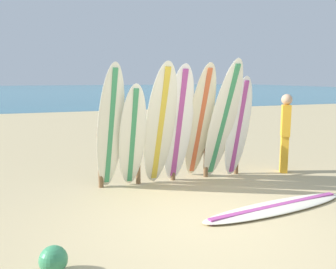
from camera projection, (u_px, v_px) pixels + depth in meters
ground_plane at (211, 226)px, 4.97m from camera, size 120.00×120.00×0.00m
ocean_water at (53, 90)px, 58.90m from camera, size 120.00×80.00×0.01m
surfboard_rack at (173, 146)px, 7.11m from camera, size 2.98×0.09×1.13m
surfboard_leaning_far_left at (110, 128)px, 6.29m from camera, size 0.56×0.88×2.30m
surfboard_leaning_left at (132, 137)px, 6.42m from camera, size 0.51×0.85×1.95m
surfboard_leaning_center_left at (160, 126)px, 6.54m from camera, size 0.62×0.90×2.33m
surfboard_leaning_center at (178, 125)px, 6.76m from camera, size 0.57×0.75×2.29m
surfboard_leaning_center_right at (200, 123)px, 6.95m from camera, size 0.59×1.17×2.32m
surfboard_leaning_right at (223, 122)px, 6.92m from camera, size 0.63×1.07×2.39m
surfboard_leaning_far_right at (238, 128)px, 7.18m from camera, size 0.49×0.61×2.08m
surfboard_lying_on_sand at (277, 207)px, 5.59m from camera, size 2.78×0.90×0.08m
beachgoer_standing at (285, 130)px, 7.66m from camera, size 0.29×0.32×1.69m
beach_ball at (53, 260)px, 3.75m from camera, size 0.30×0.30×0.30m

